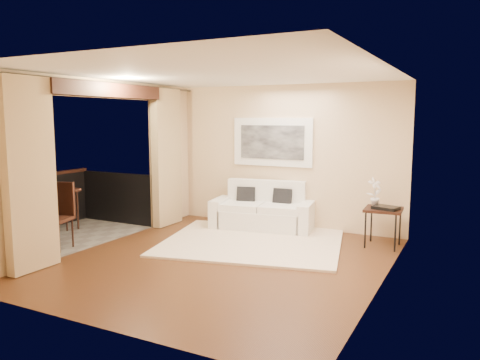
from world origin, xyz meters
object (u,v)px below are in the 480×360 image
Objects in this scene: balcony_chair_near at (59,210)px; orchid at (375,192)px; bistro_table at (55,193)px; balcony_chair_far at (50,206)px; sofa at (263,212)px; side_table at (383,212)px; ice_bucket at (52,182)px.

orchid is at bearing 15.07° from balcony_chair_near.
balcony_chair_far reaches higher than bistro_table.
sofa is at bearing 29.21° from bistro_table.
sofa is 4.13× the size of orchid.
balcony_chair_far is at bearing -161.39° from side_table.
ice_bucket reaches higher than sofa.
side_table is 5.81m from balcony_chair_far.
balcony_chair_near is (-2.40, -2.67, 0.30)m from sofa.
side_table is at bearing -15.04° from sofa.
balcony_chair_far is 4.36× the size of ice_bucket.
bistro_table is at bearing -75.64° from balcony_chair_far.
sofa is 1.87× the size of balcony_chair_near.
side_table is 0.36m from orchid.
orchid reaches higher than side_table.
balcony_chair_near is 1.43m from ice_bucket.
balcony_chair_far reaches higher than side_table.
orchid is 5.71m from bistro_table.
side_table is 0.81× the size of bistro_table.
ice_bucket is (-0.24, 0.28, 0.39)m from balcony_chair_far.
balcony_chair_near is at bearing -37.84° from ice_bucket.
orchid is at bearing -12.63° from sofa.
sofa is 2.51× the size of bistro_table.
ice_bucket is at bearing -60.34° from balcony_chair_far.
bistro_table is at bearing -160.04° from sofa.
side_table is at bearing -172.26° from balcony_chair_far.
balcony_chair_near is at bearing -150.33° from orchid.
sofa is 3.87m from bistro_table.
balcony_chair_near reaches higher than balcony_chair_far.
orchid is at bearing 17.94° from bistro_table.
side_table is 1.32× the size of orchid.
orchid reaches higher than ice_bucket.
side_table is (2.23, -0.23, 0.26)m from sofa.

